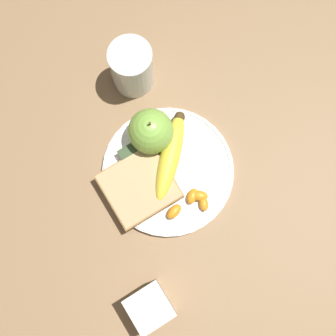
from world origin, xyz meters
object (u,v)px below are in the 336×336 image
at_px(banana, 170,156).
at_px(bread_slice, 140,188).
at_px(juice_glass, 132,68).
at_px(fork, 172,183).
at_px(plate, 168,171).
at_px(jam_packet, 135,155).
at_px(condiment_caddy, 150,307).
at_px(apple, 151,131).

bearing_deg(banana, bread_slice, -164.54).
distance_m(juice_glass, banana, 0.17).
bearing_deg(fork, banana, -112.43).
distance_m(bread_slice, fork, 0.06).
height_order(plate, jam_packet, jam_packet).
distance_m(juice_glass, condiment_caddy, 0.42).
bearing_deg(apple, jam_packet, -161.21).
distance_m(banana, condiment_caddy, 0.26).
relative_size(plate, jam_packet, 4.71).
bearing_deg(condiment_caddy, jam_packet, 64.38).
bearing_deg(plate, bread_slice, -176.54).
bearing_deg(plate, apple, 84.24).
height_order(plate, condiment_caddy, condiment_caddy).
xyz_separation_m(juice_glass, apple, (-0.03, -0.12, 0.00)).
bearing_deg(banana, apple, 99.47).
bearing_deg(banana, jam_packet, 145.41).
xyz_separation_m(banana, condiment_caddy, (-0.16, -0.20, 0.00)).
bearing_deg(apple, bread_slice, -133.24).
height_order(juice_glass, apple, juice_glass).
xyz_separation_m(apple, jam_packet, (-0.04, -0.01, -0.03)).
relative_size(juice_glass, jam_packet, 2.08).
relative_size(juice_glass, apple, 1.17).
height_order(apple, condiment_caddy, apple).
bearing_deg(condiment_caddy, apple, 58.04).
xyz_separation_m(juice_glass, fork, (-0.05, -0.21, -0.04)).
bearing_deg(juice_glass, apple, -105.63).
xyz_separation_m(plate, apple, (0.01, 0.07, 0.04)).
xyz_separation_m(jam_packet, condiment_caddy, (-0.11, -0.24, 0.01)).
bearing_deg(banana, juice_glass, 81.62).
bearing_deg(fork, juice_glass, -97.22).
relative_size(fork, jam_packet, 3.44).
relative_size(banana, condiment_caddy, 2.07).
height_order(juice_glass, condiment_caddy, juice_glass).
bearing_deg(jam_packet, fork, -68.02).
height_order(fork, condiment_caddy, condiment_caddy).
distance_m(plate, fork, 0.02).
xyz_separation_m(plate, banana, (0.02, 0.02, 0.02)).
height_order(banana, condiment_caddy, condiment_caddy).
xyz_separation_m(banana, bread_slice, (-0.08, -0.02, -0.01)).
bearing_deg(juice_glass, bread_slice, -117.76).
bearing_deg(jam_packet, bread_slice, -112.75).
distance_m(plate, bread_slice, 0.06).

